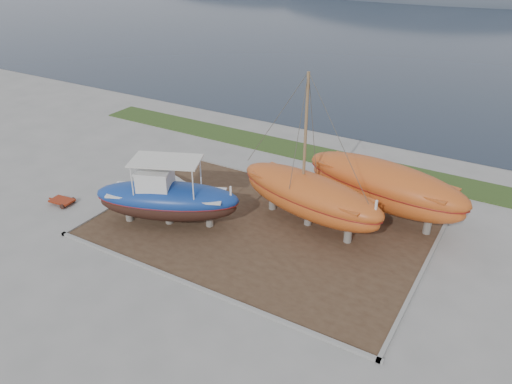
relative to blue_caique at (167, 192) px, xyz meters
The scene contains 11 objects.
ground 5.56m from the blue_caique, 21.51° to the right, with size 140.00×140.00×0.00m, color gray.
dirt_patch 5.62m from the blue_caique, 23.70° to the left, with size 18.00×12.00×0.06m, color #422D1E.
curb_frame 5.61m from the blue_caique, 23.70° to the left, with size 18.60×12.60×0.15m, color gray, non-canonical shape.
grass_strip 14.57m from the blue_caique, 70.56° to the left, with size 44.00×3.00×0.08m, color #284219.
sea 68.31m from the blue_caique, 85.97° to the left, with size 260.00×100.00×0.04m, color #1B2636, non-canonical shape.
mountain_ridge 123.22m from the blue_caique, 87.77° to the left, with size 200.00×36.00×20.00m, color #333D49, non-canonical shape.
blue_caique is the anchor object (origin of this frame).
white_dinghy 4.13m from the blue_caique, 131.06° to the left, with size 3.93×1.48×1.18m, color white, non-canonical shape.
orange_sailboat 8.41m from the blue_caique, 29.65° to the left, with size 9.40×2.77×8.80m, color #B9501C, non-canonical shape.
orange_bare_hull 12.49m from the blue_caique, 34.44° to the left, with size 10.08×3.02×3.30m, color #B9501C, non-canonical shape.
red_trailer 7.69m from the blue_caique, 167.73° to the right, with size 2.15×1.07×0.30m, color maroon, non-canonical shape.
Camera 1 is at (12.27, -16.95, 15.14)m, focal length 35.00 mm.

